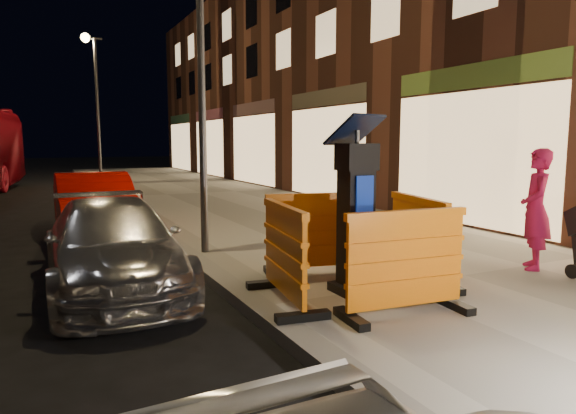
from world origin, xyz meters
name	(u,v)px	position (x,y,z in m)	size (l,w,h in m)	color
ground_plane	(263,319)	(0.00, 0.00, 0.00)	(120.00, 120.00, 0.00)	black
sidewalk	(464,280)	(3.00, 0.00, 0.07)	(6.00, 60.00, 0.15)	gray
kerb	(263,313)	(0.00, 0.00, 0.07)	(0.30, 60.00, 0.15)	slate
parking_kiosk	(356,210)	(1.22, 0.02, 1.15)	(0.63, 0.63, 2.01)	black
barrier_front	(406,263)	(1.22, -0.93, 0.71)	(1.44, 0.59, 1.12)	orange
barrier_back	(317,234)	(1.22, 0.97, 0.71)	(1.44, 0.59, 1.12)	orange
barrier_kerbside	(284,254)	(0.27, 0.02, 0.71)	(1.44, 0.59, 1.12)	orange
barrier_bldgside	(417,240)	(2.17, 0.02, 0.71)	(1.44, 0.59, 1.12)	orange
car_silver	(115,288)	(-1.32, 1.98, 0.00)	(1.65, 4.05, 1.18)	silver
car_red	(96,238)	(-1.17, 5.92, 0.00)	(1.40, 4.02, 1.32)	#A80902
man	(536,209)	(4.15, -0.15, 1.01)	(0.63, 0.41, 1.72)	#9D113E
street_lamp_mid	(201,66)	(0.25, 3.00, 3.15)	(0.12, 0.12, 6.00)	#3F3F44
street_lamp_far	(98,112)	(0.25, 18.00, 3.15)	(0.12, 0.12, 6.00)	#3F3F44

